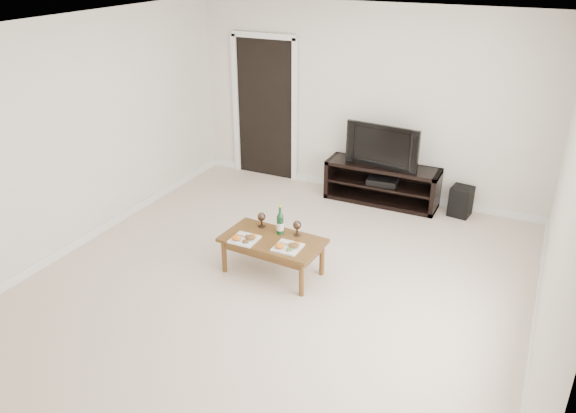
{
  "coord_description": "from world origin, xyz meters",
  "views": [
    {
      "loc": [
        2.27,
        -4.45,
        3.26
      ],
      "look_at": [
        -0.09,
        0.46,
        0.7
      ],
      "focal_mm": 35.0,
      "sensor_mm": 36.0,
      "label": 1
    }
  ],
  "objects_px": {
    "media_console": "(382,184)",
    "television": "(385,144)",
    "coffee_table": "(273,256)",
    "subwoofer": "(461,201)"
  },
  "relations": [
    {
      "from": "media_console",
      "to": "television",
      "type": "height_order",
      "value": "television"
    },
    {
      "from": "television",
      "to": "coffee_table",
      "type": "height_order",
      "value": "television"
    },
    {
      "from": "media_console",
      "to": "television",
      "type": "relative_size",
      "value": 1.52
    },
    {
      "from": "subwoofer",
      "to": "television",
      "type": "bearing_deg",
      "value": -169.13
    },
    {
      "from": "media_console",
      "to": "subwoofer",
      "type": "distance_m",
      "value": 1.07
    },
    {
      "from": "subwoofer",
      "to": "media_console",
      "type": "bearing_deg",
      "value": -169.13
    },
    {
      "from": "media_console",
      "to": "coffee_table",
      "type": "relative_size",
      "value": 1.43
    },
    {
      "from": "subwoofer",
      "to": "coffee_table",
      "type": "xyz_separation_m",
      "value": [
        -1.57,
        -2.35,
        0.01
      ]
    },
    {
      "from": "television",
      "to": "media_console",
      "type": "bearing_deg",
      "value": 0.0
    },
    {
      "from": "subwoofer",
      "to": "coffee_table",
      "type": "bearing_deg",
      "value": -115.82
    }
  ]
}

